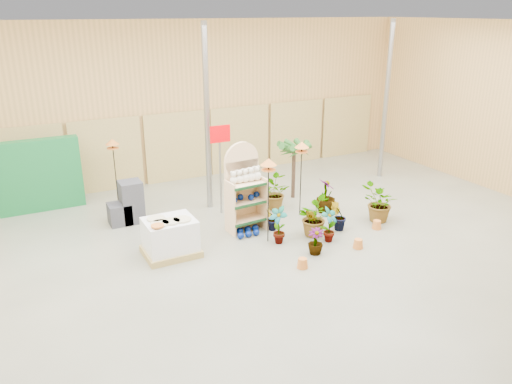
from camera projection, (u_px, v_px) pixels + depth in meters
room at (256, 146)px, 9.79m from camera, size 15.20×12.10×4.70m
display_shelf at (243, 190)px, 11.17m from camera, size 0.88×0.60×2.02m
teddy_bears at (246, 176)px, 10.98m from camera, size 0.75×0.21×0.33m
gazing_balls_shelf at (246, 197)px, 11.11m from camera, size 0.74×0.25×0.14m
gazing_balls_floor at (248, 232)px, 11.11m from camera, size 0.63×0.39×0.15m
pallet_stack at (170, 237)px, 10.11m from camera, size 1.10×0.92×0.81m
charcoal_planters at (128, 206)px, 11.65m from camera, size 0.80×0.50×1.00m
trellis_stock at (39, 176)px, 12.22m from camera, size 2.00×0.30×1.80m
offer_sign at (220, 152)px, 11.79m from camera, size 0.50×0.08×2.20m
bird_table_front at (269, 165)px, 10.23m from camera, size 0.34×0.34×1.87m
bird_table_right at (302, 147)px, 11.65m from camera, size 0.34×0.34×1.84m
bird_table_back at (112, 144)px, 12.42m from camera, size 0.34×0.34×1.71m
palm at (294, 147)px, 12.88m from camera, size 0.70×0.70×1.63m
potted_plant_0 at (278, 225)px, 10.61m from camera, size 0.43×0.51×0.83m
potted_plant_1 at (311, 222)px, 11.04m from camera, size 0.32×0.37×0.62m
potted_plant_2 at (313, 217)px, 10.99m from camera, size 0.92×0.98×0.87m
potted_plant_3 at (326, 196)px, 12.24m from camera, size 0.55×0.55×0.86m
potted_plant_5 at (271, 219)px, 11.27m from camera, size 0.36×0.33×0.54m
potted_plant_6 at (273, 192)px, 12.48m from camera, size 0.71×0.81×0.84m
potted_plant_7 at (315, 241)px, 10.17m from camera, size 0.44×0.44×0.56m
potted_plant_8 at (329, 225)px, 10.67m from camera, size 0.46×0.36×0.78m
potted_plant_9 at (338, 216)px, 11.26m from camera, size 0.44×0.39×0.67m
potted_plant_10 at (379, 203)px, 11.67m from camera, size 1.02×0.94×0.93m
potted_plant_11 at (255, 205)px, 12.06m from camera, size 0.46×0.46×0.58m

